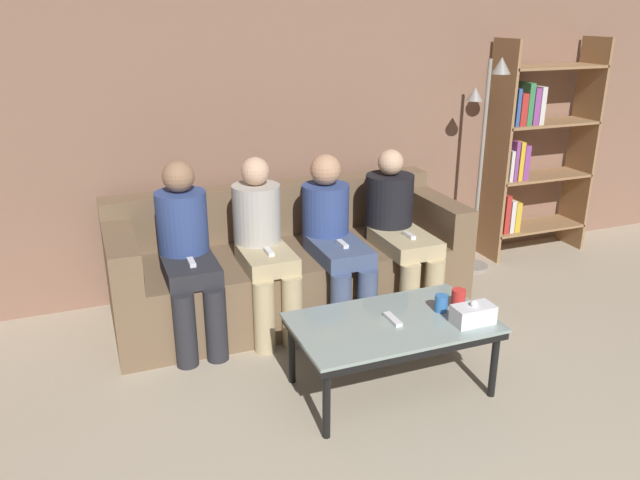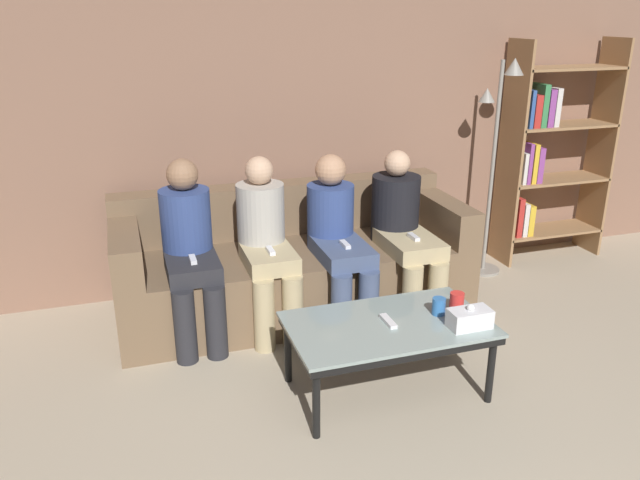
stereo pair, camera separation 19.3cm
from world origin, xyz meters
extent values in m
cube|color=#8C6651|center=(0.00, 3.62, 1.30)|extent=(12.00, 0.06, 2.60)
cube|color=brown|center=(0.00, 3.05, 0.23)|extent=(2.35, 0.88, 0.46)
cube|color=brown|center=(0.00, 3.39, 0.64)|extent=(2.35, 0.20, 0.36)
cube|color=brown|center=(-1.08, 3.05, 0.59)|extent=(0.18, 0.88, 0.25)
cube|color=brown|center=(1.08, 3.05, 0.59)|extent=(0.18, 0.88, 0.25)
cube|color=#8C9E99|center=(0.20, 1.94, 0.41)|extent=(1.06, 0.62, 0.02)
cube|color=black|center=(0.20, 1.94, 0.38)|extent=(1.04, 0.60, 0.04)
cylinder|color=black|center=(-0.28, 1.68, 0.18)|extent=(0.04, 0.04, 0.36)
cylinder|color=black|center=(0.68, 1.68, 0.18)|extent=(0.04, 0.04, 0.36)
cylinder|color=black|center=(-0.28, 2.20, 0.18)|extent=(0.04, 0.04, 0.36)
cylinder|color=black|center=(0.68, 2.20, 0.18)|extent=(0.04, 0.04, 0.36)
cylinder|color=#3372BF|center=(0.50, 1.95, 0.46)|extent=(0.07, 0.07, 0.09)
cylinder|color=red|center=(0.61, 1.95, 0.47)|extent=(0.08, 0.08, 0.11)
cube|color=white|center=(0.58, 1.77, 0.47)|extent=(0.22, 0.12, 0.10)
sphere|color=white|center=(0.58, 1.77, 0.53)|extent=(0.04, 0.04, 0.04)
cube|color=white|center=(0.20, 1.94, 0.43)|extent=(0.04, 0.15, 0.02)
cube|color=#9E754C|center=(1.86, 3.39, 0.88)|extent=(0.02, 0.32, 1.77)
cube|color=#9E754C|center=(2.73, 3.39, 0.88)|extent=(0.02, 0.32, 1.77)
cube|color=#9E754C|center=(2.30, 3.39, 0.22)|extent=(0.87, 0.32, 0.02)
cube|color=red|center=(1.95, 3.39, 0.39)|extent=(0.05, 0.24, 0.32)
cube|color=silver|center=(2.00, 3.39, 0.37)|extent=(0.04, 0.24, 0.27)
cube|color=gold|center=(2.05, 3.39, 0.36)|extent=(0.05, 0.24, 0.25)
cube|color=#9E754C|center=(2.30, 3.39, 0.66)|extent=(0.87, 0.32, 0.02)
cube|color=silver|center=(1.94, 3.39, 0.80)|extent=(0.03, 0.24, 0.25)
cube|color=#8E4293|center=(1.98, 3.39, 0.83)|extent=(0.03, 0.24, 0.32)
cube|color=gold|center=(2.03, 3.39, 0.83)|extent=(0.04, 0.24, 0.31)
cube|color=#8E4293|center=(2.08, 3.39, 0.81)|extent=(0.05, 0.24, 0.28)
cube|color=#9E754C|center=(2.30, 3.39, 1.10)|extent=(0.87, 0.32, 0.02)
cube|color=#33569E|center=(1.94, 3.39, 1.26)|extent=(0.03, 0.24, 0.29)
cube|color=red|center=(1.99, 3.39, 1.24)|extent=(0.06, 0.24, 0.25)
cube|color=#38844C|center=(2.05, 3.39, 1.28)|extent=(0.05, 0.24, 0.32)
cube|color=#8E4293|center=(2.11, 3.39, 1.26)|extent=(0.05, 0.24, 0.28)
cube|color=silver|center=(2.17, 3.39, 1.26)|extent=(0.05, 0.24, 0.29)
cube|color=#9E754C|center=(2.30, 3.39, 1.54)|extent=(0.87, 0.32, 0.02)
cylinder|color=gray|center=(1.61, 3.24, 0.01)|extent=(0.26, 0.26, 0.02)
cylinder|color=gray|center=(1.61, 3.24, 0.82)|extent=(0.03, 0.03, 1.63)
cone|color=gray|center=(1.71, 3.24, 1.58)|extent=(0.14, 0.14, 0.12)
cone|color=gray|center=(1.53, 3.28, 1.38)|extent=(0.12, 0.12, 0.10)
cylinder|color=#28282D|center=(-0.80, 2.59, 0.23)|extent=(0.13, 0.13, 0.46)
cylinder|color=#28282D|center=(-0.62, 2.59, 0.23)|extent=(0.13, 0.13, 0.46)
cube|color=#28282D|center=(-0.71, 2.79, 0.51)|extent=(0.31, 0.41, 0.10)
cylinder|color=#334784|center=(-0.71, 3.00, 0.70)|extent=(0.31, 0.31, 0.48)
sphere|color=#997051|center=(-0.71, 3.00, 1.03)|extent=(0.19, 0.19, 0.19)
cube|color=white|center=(-0.71, 2.75, 0.58)|extent=(0.04, 0.12, 0.02)
cylinder|color=tan|center=(-0.33, 2.58, 0.23)|extent=(0.13, 0.13, 0.46)
cylinder|color=tan|center=(-0.15, 2.58, 0.23)|extent=(0.13, 0.13, 0.46)
cube|color=tan|center=(-0.24, 2.79, 0.51)|extent=(0.31, 0.41, 0.10)
cylinder|color=#B7B2A8|center=(-0.24, 3.00, 0.70)|extent=(0.31, 0.31, 0.47)
sphere|color=#DBAD89|center=(-0.24, 3.00, 1.02)|extent=(0.18, 0.18, 0.18)
cube|color=white|center=(-0.24, 2.75, 0.58)|extent=(0.04, 0.12, 0.02)
cylinder|color=#47567A|center=(0.15, 2.52, 0.23)|extent=(0.13, 0.13, 0.46)
cylinder|color=#47567A|center=(0.33, 2.52, 0.23)|extent=(0.13, 0.13, 0.46)
cube|color=#47567A|center=(0.24, 2.76, 0.51)|extent=(0.31, 0.48, 0.10)
cylinder|color=#334784|center=(0.24, 3.00, 0.67)|extent=(0.31, 0.31, 0.43)
sphere|color=tan|center=(0.24, 3.00, 0.99)|extent=(0.20, 0.20, 0.20)
cube|color=white|center=(0.24, 2.71, 0.58)|extent=(0.04, 0.12, 0.02)
cylinder|color=tan|center=(0.62, 2.50, 0.23)|extent=(0.13, 0.13, 0.46)
cylinder|color=tan|center=(0.80, 2.50, 0.23)|extent=(0.13, 0.13, 0.46)
cube|color=tan|center=(0.71, 2.75, 0.51)|extent=(0.33, 0.49, 0.10)
cylinder|color=black|center=(0.71, 3.00, 0.69)|extent=(0.33, 0.33, 0.45)
sphere|color=#DBAD89|center=(0.71, 3.00, 1.00)|extent=(0.18, 0.18, 0.18)
cube|color=white|center=(0.71, 2.70, 0.58)|extent=(0.04, 0.12, 0.02)
camera|label=1|loc=(-1.23, -0.67, 1.97)|focal=35.00mm
camera|label=2|loc=(-1.05, -0.73, 1.97)|focal=35.00mm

